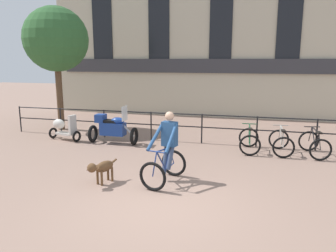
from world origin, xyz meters
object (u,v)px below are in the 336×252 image
object	(u,v)px
parked_bicycle_near_lamp	(249,140)
dog	(101,168)
parked_bicycle_mid_left	(281,142)
parked_bicycle_mid_right	(314,144)
parked_motorcycle	(112,128)
cyclist_with_bike	(166,151)
parked_scooter	(63,128)

from	to	relation	value
parked_bicycle_near_lamp	dog	bearing A→B (deg)	45.54
parked_bicycle_mid_left	parked_bicycle_mid_right	distance (m)	0.97
parked_motorcycle	parked_bicycle_mid_right	xyz separation A→B (m)	(6.63, 0.19, -0.20)
parked_bicycle_mid_right	parked_bicycle_near_lamp	bearing A→B (deg)	-9.46
cyclist_with_bike	parked_bicycle_mid_right	bearing A→B (deg)	51.98
cyclist_with_bike	parked_bicycle_mid_right	distance (m)	5.05
parked_bicycle_mid_right	parked_bicycle_mid_left	bearing A→B (deg)	-9.46
parked_motorcycle	parked_bicycle_near_lamp	xyz separation A→B (m)	(4.68, 0.19, -0.20)
parked_bicycle_near_lamp	parked_scooter	xyz separation A→B (m)	(-6.66, -0.15, 0.10)
parked_bicycle_near_lamp	parked_bicycle_mid_left	xyz separation A→B (m)	(0.97, 0.00, -0.00)
parked_bicycle_mid_left	dog	bearing A→B (deg)	37.71
parked_bicycle_near_lamp	cyclist_with_bike	bearing A→B (deg)	56.29
cyclist_with_bike	parked_motorcycle	world-z (taller)	cyclist_with_bike
parked_motorcycle	parked_bicycle_near_lamp	distance (m)	4.69
cyclist_with_bike	parked_motorcycle	xyz separation A→B (m)	(-2.78, 3.05, -0.20)
parked_bicycle_near_lamp	parked_scooter	bearing A→B (deg)	-2.01
parked_bicycle_near_lamp	parked_bicycle_mid_right	distance (m)	1.95
dog	parked_bicycle_mid_left	bearing A→B (deg)	62.54
parked_bicycle_mid_right	parked_scooter	size ratio (longest dim) A/B	0.90
parked_bicycle_mid_left	parked_scooter	size ratio (longest dim) A/B	0.86
cyclist_with_bike	dog	distance (m)	1.59
cyclist_with_bike	parked_bicycle_near_lamp	xyz separation A→B (m)	(1.90, 3.24, -0.41)
cyclist_with_bike	parked_bicycle_near_lamp	size ratio (longest dim) A/B	1.48
cyclist_with_bike	parked_bicycle_mid_right	xyz separation A→B (m)	(3.85, 3.24, -0.41)
parked_scooter	parked_bicycle_mid_right	bearing A→B (deg)	-74.81
dog	parked_motorcycle	size ratio (longest dim) A/B	0.54
parked_bicycle_mid_left	parked_bicycle_mid_right	size ratio (longest dim) A/B	0.96
dog	parked_bicycle_near_lamp	bearing A→B (deg)	69.84
parked_motorcycle	dog	bearing A→B (deg)	-159.28
cyclist_with_bike	parked_bicycle_near_lamp	distance (m)	3.78
parked_bicycle_near_lamp	parked_bicycle_mid_right	size ratio (longest dim) A/B	0.95
parked_bicycle_near_lamp	parked_bicycle_mid_left	world-z (taller)	same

